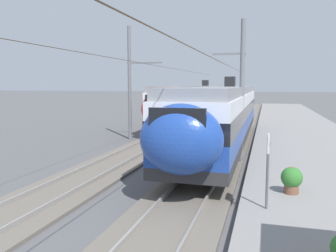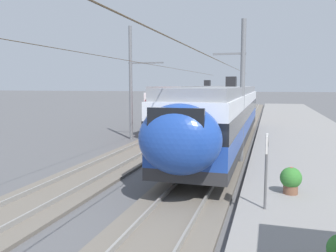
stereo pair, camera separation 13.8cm
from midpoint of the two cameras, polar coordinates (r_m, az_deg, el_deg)
name	(u,v)px [view 1 (the left image)]	position (r m, az deg, el deg)	size (l,w,h in m)	color
ground_plane	(210,200)	(12.58, 6.44, -11.75)	(400.00, 400.00, 0.00)	#565659
track_near	(189,196)	(12.69, 3.11, -11.23)	(120.00, 3.00, 0.28)	#6B6359
track_far	(70,186)	(14.41, -15.78, -9.28)	(120.00, 3.00, 0.28)	#6B6359
train_near_platform	(223,114)	(21.78, 8.71, 1.99)	(23.54, 2.94, 4.27)	#2D2D30
train_far_track	(198,101)	(38.78, 4.72, 4.08)	(30.31, 2.91, 4.27)	#2D2D30
catenary_mast_mid	(240,89)	(17.94, 11.33, 5.84)	(47.32, 1.64, 7.16)	slate
catenary_mast_far_side	(132,82)	(25.69, -6.03, 7.16)	(47.32, 2.61, 8.13)	slate
platform_sign	(268,155)	(10.60, 15.54, -4.51)	(0.70, 0.08, 2.20)	#59595B
potted_plant_platform_edge	(292,179)	(12.59, 19.09, -8.05)	(0.71, 0.71, 0.90)	brown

